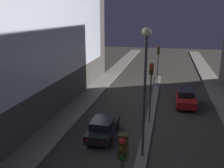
{
  "coord_description": "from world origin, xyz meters",
  "views": [
    {
      "loc": [
        1.29,
        -4.48,
        8.88
      ],
      "look_at": [
        -4.95,
        22.64,
        1.15
      ],
      "focal_mm": 40.0,
      "sensor_mm": 36.0,
      "label": 1
    }
  ],
  "objects_px": {
    "traffic_light_far": "(158,58)",
    "car_right_lane": "(186,98)",
    "traffic_light_mid": "(151,80)",
    "street_lamp": "(146,68)",
    "car_left_lane": "(103,128)"
  },
  "relations": [
    {
      "from": "car_right_lane",
      "to": "traffic_light_far",
      "type": "bearing_deg",
      "value": 117.82
    },
    {
      "from": "car_right_lane",
      "to": "car_left_lane",
      "type": "bearing_deg",
      "value": -127.73
    },
    {
      "from": "car_left_lane",
      "to": "car_right_lane",
      "type": "bearing_deg",
      "value": 52.27
    },
    {
      "from": "traffic_light_far",
      "to": "car_right_lane",
      "type": "bearing_deg",
      "value": -62.18
    },
    {
      "from": "traffic_light_mid",
      "to": "traffic_light_far",
      "type": "xyz_separation_m",
      "value": [
        0.0,
        11.24,
        0.0
      ]
    },
    {
      "from": "car_left_lane",
      "to": "car_right_lane",
      "type": "height_order",
      "value": "car_right_lane"
    },
    {
      "from": "car_left_lane",
      "to": "traffic_light_far",
      "type": "bearing_deg",
      "value": 77.42
    },
    {
      "from": "traffic_light_far",
      "to": "traffic_light_mid",
      "type": "bearing_deg",
      "value": -90.0
    },
    {
      "from": "traffic_light_far",
      "to": "street_lamp",
      "type": "distance_m",
      "value": 16.64
    },
    {
      "from": "traffic_light_far",
      "to": "street_lamp",
      "type": "bearing_deg",
      "value": -90.0
    },
    {
      "from": "traffic_light_far",
      "to": "car_right_lane",
      "type": "height_order",
      "value": "traffic_light_far"
    },
    {
      "from": "traffic_light_far",
      "to": "car_left_lane",
      "type": "height_order",
      "value": "traffic_light_far"
    },
    {
      "from": "traffic_light_far",
      "to": "car_left_lane",
      "type": "bearing_deg",
      "value": -102.58
    },
    {
      "from": "car_left_lane",
      "to": "car_right_lane",
      "type": "distance_m",
      "value": 10.47
    },
    {
      "from": "street_lamp",
      "to": "car_right_lane",
      "type": "height_order",
      "value": "street_lamp"
    }
  ]
}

